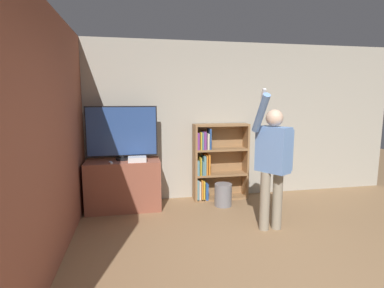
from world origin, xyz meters
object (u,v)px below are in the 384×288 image
at_px(game_console, 137,159).
at_px(television, 122,132).
at_px(person, 273,158).
at_px(bookshelf, 215,162).
at_px(waste_bin, 223,195).

bearing_deg(game_console, television, 139.64).
bearing_deg(person, bookshelf, 165.41).
xyz_separation_m(television, waste_bin, (1.59, -0.22, -1.04)).
bearing_deg(television, bookshelf, 5.66).
bearing_deg(bookshelf, game_console, -165.53).
distance_m(game_console, bookshelf, 1.38).
distance_m(game_console, waste_bin, 1.51).
xyz_separation_m(game_console, person, (1.74, -1.01, 0.15)).
bearing_deg(person, game_console, -151.83).
distance_m(television, waste_bin, 1.91).
xyz_separation_m(game_console, waste_bin, (1.37, -0.03, -0.64)).
xyz_separation_m(television, person, (1.96, -1.20, -0.25)).
height_order(television, person, person).
bearing_deg(bookshelf, waste_bin, -82.56).
distance_m(television, game_console, 0.49).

